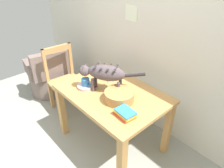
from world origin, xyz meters
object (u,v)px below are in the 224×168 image
object	(u,v)px
book_stack	(125,113)
cat	(104,73)
coffee_mug	(86,82)
wooden_chair_near	(65,81)
magazine	(109,75)
dining_table	(112,99)
wicker_armchair	(49,78)
saucer_bowl	(86,86)
wicker_basket	(119,96)

from	to	relation	value
book_stack	cat	bearing A→B (deg)	163.26
coffee_mug	wooden_chair_near	xyz separation A→B (m)	(-0.70, 0.12, -0.35)
magazine	wooden_chair_near	world-z (taller)	wooden_chair_near
book_stack	dining_table	bearing A→B (deg)	154.99
cat	wicker_armchair	xyz separation A→B (m)	(-1.41, 0.01, -0.67)
cat	wicker_armchair	distance (m)	1.56
dining_table	book_stack	xyz separation A→B (m)	(0.36, -0.17, 0.13)
coffee_mug	magazine	xyz separation A→B (m)	(-0.04, 0.37, -0.07)
book_stack	wicker_armchair	distance (m)	1.93
saucer_bowl	wooden_chair_near	world-z (taller)	wooden_chair_near
wicker_basket	wicker_armchair	xyz separation A→B (m)	(-1.65, 0.02, -0.51)
saucer_bowl	wicker_armchair	distance (m)	1.33
magazine	wooden_chair_near	bearing A→B (deg)	-154.21
dining_table	cat	distance (m)	0.32
wicker_basket	wicker_armchair	world-z (taller)	wicker_basket
cat	dining_table	bearing A→B (deg)	-99.37
coffee_mug	wicker_basket	world-z (taller)	coffee_mug
cat	wooden_chair_near	xyz separation A→B (m)	(-0.87, 0.01, -0.49)
magazine	wooden_chair_near	xyz separation A→B (m)	(-0.65, -0.25, -0.29)
dining_table	saucer_bowl	distance (m)	0.32
wicker_basket	wooden_chair_near	xyz separation A→B (m)	(-1.11, 0.01, -0.33)
saucer_bowl	dining_table	bearing A→B (deg)	30.09
saucer_bowl	wicker_armchair	bearing A→B (deg)	174.25
dining_table	wicker_basket	world-z (taller)	wicker_basket
dining_table	book_stack	world-z (taller)	book_stack
wicker_basket	book_stack	bearing A→B (deg)	-31.11
coffee_mug	magazine	bearing A→B (deg)	96.43
magazine	dining_table	bearing A→B (deg)	-31.85
dining_table	wooden_chair_near	xyz separation A→B (m)	(-0.95, -0.03, -0.19)
saucer_bowl	book_stack	distance (m)	0.62
magazine	cat	bearing A→B (deg)	-45.16
book_stack	wicker_basket	xyz separation A→B (m)	(-0.21, 0.13, 0.02)
cat	wicker_basket	world-z (taller)	cat
cat	saucer_bowl	size ratio (longest dim) A/B	3.21
dining_table	cat	bearing A→B (deg)	-156.50
magazine	wicker_armchair	world-z (taller)	wicker_armchair
dining_table	wooden_chair_near	size ratio (longest dim) A/B	1.23
saucer_bowl	wicker_basket	size ratio (longest dim) A/B	0.63
dining_table	magazine	xyz separation A→B (m)	(-0.30, 0.22, 0.10)
magazine	wicker_armchair	distance (m)	1.31
wooden_chair_near	wicker_armchair	xyz separation A→B (m)	(-0.54, 0.00, -0.18)
coffee_mug	book_stack	xyz separation A→B (m)	(0.62, -0.02, -0.04)
book_stack	wicker_armchair	size ratio (longest dim) A/B	0.25
wicker_basket	wooden_chair_near	distance (m)	1.16
book_stack	wooden_chair_near	distance (m)	1.36
book_stack	wicker_basket	distance (m)	0.24
saucer_bowl	magazine	bearing A→B (deg)	95.92
saucer_bowl	wooden_chair_near	distance (m)	0.76
cat	magazine	xyz separation A→B (m)	(-0.22, 0.26, -0.20)
saucer_bowl	wicker_basket	xyz separation A→B (m)	(0.41, 0.11, 0.04)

